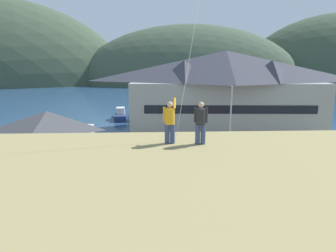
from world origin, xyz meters
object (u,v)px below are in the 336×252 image
at_px(person_companion, 201,122).
at_px(parked_car_corner_spot, 242,163).
at_px(parked_car_back_row_left, 159,161).
at_px(storage_shed_near_lot, 49,138).
at_px(harbor_lodge, 225,90).
at_px(parking_light_pole, 230,117).
at_px(parked_car_back_row_right, 87,195).
at_px(moored_boat_wharfside, 121,115).
at_px(wharf_dock, 141,113).
at_px(parked_car_front_row_red, 102,166).
at_px(parked_car_lone_by_shed, 289,185).
at_px(person_kite_flyer, 170,121).
at_px(parked_car_mid_row_near, 5,192).

bearing_deg(person_companion, parked_car_corner_spot, 65.60).
bearing_deg(person_companion, parked_car_back_row_left, 96.33).
bearing_deg(storage_shed_near_lot, parked_car_back_row_left, -10.19).
xyz_separation_m(harbor_lodge, parking_light_pole, (-2.06, -11.43, -1.72)).
bearing_deg(parked_car_back_row_right, person_companion, -48.40).
bearing_deg(parked_car_corner_spot, parked_car_back_row_left, 173.65).
height_order(harbor_lodge, parked_car_back_row_left, harbor_lodge).
xyz_separation_m(moored_boat_wharfside, parked_car_back_row_right, (1.41, -31.49, 0.34)).
distance_m(wharf_dock, parked_car_front_row_red, 29.62).
bearing_deg(parked_car_lone_by_shed, harbor_lodge, 90.25).
relative_size(harbor_lodge, storage_shed_near_lot, 3.42).
distance_m(parked_car_lone_by_shed, parked_car_back_row_left, 11.42).
xyz_separation_m(wharf_dock, parked_car_front_row_red, (-1.96, -29.55, 0.71)).
bearing_deg(moored_boat_wharfside, parked_car_front_row_red, -87.01).
distance_m(storage_shed_near_lot, person_kite_flyer, 20.19).
bearing_deg(person_kite_flyer, parking_light_pole, 67.96).
distance_m(parked_car_back_row_right, person_companion, 12.27).
distance_m(wharf_dock, person_kite_flyer, 43.55).
distance_m(parked_car_corner_spot, parked_car_mid_row_near, 19.63).
relative_size(harbor_lodge, parked_car_lone_by_shed, 6.70).
xyz_separation_m(wharf_dock, parked_car_back_row_left, (3.24, -28.56, 0.71)).
relative_size(storage_shed_near_lot, parked_car_back_row_left, 1.96).
distance_m(harbor_lodge, parked_car_corner_spot, 17.20).
height_order(moored_boat_wharfside, person_kite_flyer, person_kite_flyer).
bearing_deg(storage_shed_near_lot, parking_light_pole, 6.42).
bearing_deg(wharf_dock, parked_car_lone_by_shed, -69.15).
bearing_deg(wharf_dock, moored_boat_wharfside, -130.86).
height_order(storage_shed_near_lot, parking_light_pole, parking_light_pole).
bearing_deg(parked_car_back_row_right, storage_shed_near_lot, 122.83).
relative_size(parked_car_mid_row_near, person_kite_flyer, 2.29).
height_order(parked_car_corner_spot, parked_car_back_row_right, same).
height_order(harbor_lodge, moored_boat_wharfside, harbor_lodge).
bearing_deg(parked_car_front_row_red, moored_boat_wharfside, 92.99).
xyz_separation_m(storage_shed_near_lot, parked_car_corner_spot, (18.43, -2.79, -1.85)).
distance_m(wharf_dock, parked_car_corner_spot, 31.39).
distance_m(parked_car_back_row_left, person_companion, 15.99).
xyz_separation_m(person_kite_flyer, person_companion, (1.24, -0.16, -0.02)).
height_order(parked_car_lone_by_shed, parked_car_corner_spot, same).
xyz_separation_m(parked_car_lone_by_shed, parked_car_back_row_right, (-14.99, -0.97, 0.00)).
xyz_separation_m(harbor_lodge, wharf_dock, (-12.99, 13.13, -5.82)).
height_order(parked_car_corner_spot, parked_car_back_row_left, same).
distance_m(harbor_lodge, wharf_dock, 19.36).
xyz_separation_m(storage_shed_near_lot, parked_car_mid_row_near, (-0.52, -7.89, -1.85)).
relative_size(storage_shed_near_lot, parked_car_front_row_red, 1.97).
height_order(storage_shed_near_lot, parked_car_back_row_left, storage_shed_near_lot).
bearing_deg(parked_car_mid_row_near, parked_car_corner_spot, 15.08).
height_order(harbor_lodge, storage_shed_near_lot, harbor_lodge).
bearing_deg(harbor_lodge, parked_car_back_row_left, -122.29).
distance_m(moored_boat_wharfside, person_companion, 40.56).
bearing_deg(moored_boat_wharfside, parked_car_mid_row_near, -98.73).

